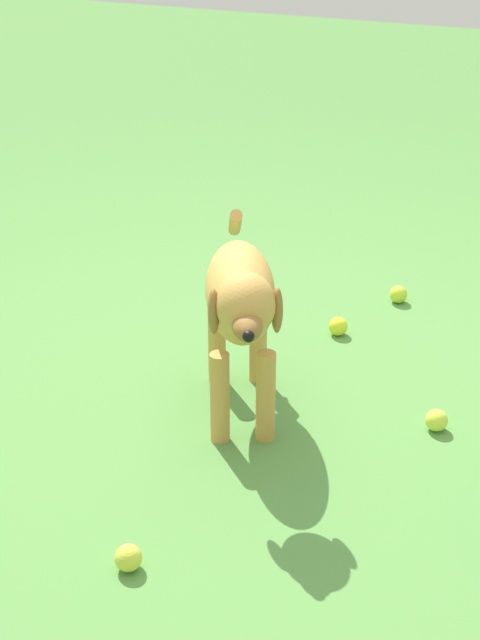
{
  "coord_description": "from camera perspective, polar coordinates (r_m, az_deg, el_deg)",
  "views": [
    {
      "loc": [
        2.29,
        1.09,
        1.53
      ],
      "look_at": [
        0.05,
        0.05,
        0.3
      ],
      "focal_mm": 53.26,
      "sensor_mm": 36.0,
      "label": 1
    }
  ],
  "objects": [
    {
      "name": "ground",
      "position": [
        2.96,
        -0.39,
        -4.58
      ],
      "size": [
        14.0,
        14.0,
        0.0
      ],
      "primitive_type": "plane",
      "color": "#548C42"
    },
    {
      "name": "dog",
      "position": [
        2.67,
        0.05,
        1.15
      ],
      "size": [
        0.78,
        0.46,
        0.58
      ],
      "rotation": [
        0.0,
        0.0,
        0.48
      ],
      "color": "#C69347",
      "rests_on": "ground"
    },
    {
      "name": "tennis_ball_0",
      "position": [
        2.84,
        11.73,
        -5.92
      ],
      "size": [
        0.07,
        0.07,
        0.07
      ],
      "primitive_type": "sphere",
      "color": "#CDE041",
      "rests_on": "ground"
    },
    {
      "name": "tennis_ball_1",
      "position": [
        3.33,
        5.92,
        -0.38
      ],
      "size": [
        0.07,
        0.07,
        0.07
      ],
      "primitive_type": "sphere",
      "color": "yellow",
      "rests_on": "ground"
    },
    {
      "name": "tennis_ball_2",
      "position": [
        2.31,
        -6.73,
        -14.01
      ],
      "size": [
        0.07,
        0.07,
        0.07
      ],
      "primitive_type": "sphere",
      "color": "#CCD741",
      "rests_on": "ground"
    },
    {
      "name": "tennis_ball_4",
      "position": [
        3.6,
        9.5,
        1.53
      ],
      "size": [
        0.07,
        0.07,
        0.07
      ],
      "primitive_type": "sphere",
      "color": "#C0DB34",
      "rests_on": "ground"
    }
  ]
}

